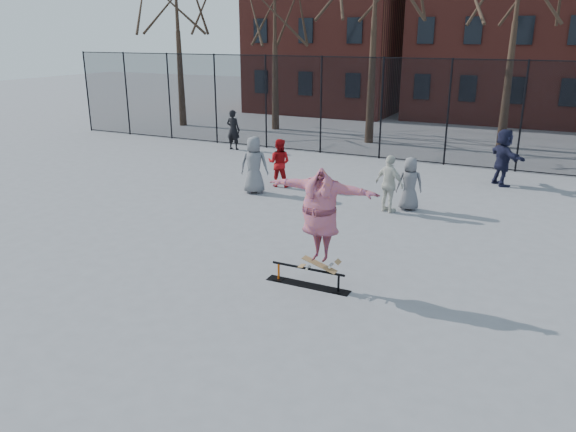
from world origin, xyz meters
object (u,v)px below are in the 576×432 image
at_px(bystander_grey, 254,165).
at_px(bystander_white, 389,184).
at_px(skate_rail, 308,279).
at_px(bystander_red, 279,163).
at_px(skateboard, 320,268).
at_px(skater, 320,221).
at_px(bystander_extra, 410,184).
at_px(bystander_black, 233,130).
at_px(bystander_navy, 503,157).

distance_m(bystander_grey, bystander_white, 4.41).
xyz_separation_m(skate_rail, bystander_red, (-4.03, 6.67, 0.64)).
bearing_deg(skateboard, skate_rail, 180.00).
height_order(skater, bystander_grey, skater).
distance_m(bystander_white, bystander_extra, 0.65).
relative_size(bystander_grey, bystander_red, 1.14).
height_order(skater, bystander_black, skater).
xyz_separation_m(skater, bystander_grey, (-4.62, 5.59, -0.50)).
distance_m(skateboard, bystander_navy, 10.34).
bearing_deg(bystander_navy, bystander_grey, 85.82).
bearing_deg(skate_rail, skater, 0.00).
relative_size(skateboard, bystander_extra, 0.51).
bearing_deg(bystander_white, bystander_black, -10.25).
bearing_deg(bystander_black, skateboard, 128.48).
height_order(skate_rail, bystander_white, bystander_white).
height_order(skateboard, bystander_white, bystander_white).
bearing_deg(bystander_extra, skateboard, 63.83).
relative_size(skater, bystander_black, 1.31).
relative_size(bystander_white, bystander_navy, 0.87).
height_order(skater, bystander_red, skater).
distance_m(skate_rail, bystander_red, 7.82).
distance_m(skateboard, skater, 0.97).
relative_size(bystander_black, bystander_white, 1.05).
distance_m(bystander_white, bystander_navy, 5.21).
xyz_separation_m(bystander_black, bystander_navy, (11.22, -1.29, 0.08)).
height_order(bystander_red, bystander_extra, bystander_red).
distance_m(bystander_red, bystander_white, 4.24).
relative_size(skateboard, bystander_black, 0.46).
bearing_deg(bystander_white, bystander_navy, -95.36).
distance_m(skate_rail, bystander_navy, 10.41).
bearing_deg(bystander_grey, bystander_red, -127.07).
height_order(skate_rail, bystander_red, bystander_red).
xyz_separation_m(skate_rail, bystander_white, (0.04, 5.50, 0.67)).
relative_size(skate_rail, bystander_extra, 1.16).
relative_size(skateboard, bystander_white, 0.48).
bearing_deg(bystander_grey, bystander_extra, 164.75).
xyz_separation_m(bystander_grey, bystander_black, (-4.28, 5.76, -0.04)).
xyz_separation_m(bystander_grey, bystander_extra, (4.87, 0.38, -0.14)).
bearing_deg(bystander_black, bystander_white, 146.45).
distance_m(skate_rail, bystander_grey, 7.14).
xyz_separation_m(skateboard, bystander_navy, (2.32, 10.06, 0.51)).
distance_m(bystander_grey, bystander_navy, 8.25).
relative_size(skateboard, bystander_red, 0.50).
bearing_deg(skater, bystander_navy, 77.08).
xyz_separation_m(bystander_red, bystander_white, (4.07, -1.17, 0.02)).
bearing_deg(bystander_black, skater, 128.48).
bearing_deg(bystander_red, bystander_black, -54.71).
relative_size(skater, bystander_white, 1.38).
bearing_deg(bystander_extra, bystander_black, -54.26).
bearing_deg(bystander_navy, skate_rail, 128.71).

